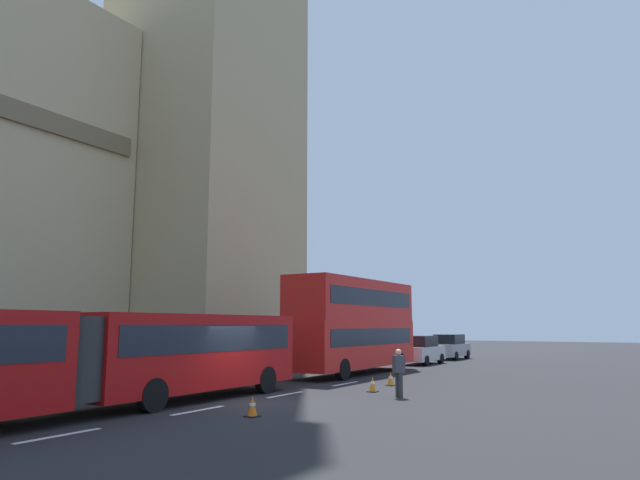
% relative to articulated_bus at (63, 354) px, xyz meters
% --- Properties ---
extents(ground_plane, '(160.00, 160.00, 0.00)m').
position_rel_articulated_bus_xyz_m(ground_plane, '(5.64, -1.99, -1.75)').
color(ground_plane, '#262628').
extents(lane_centre_marking, '(25.20, 0.16, 0.01)m').
position_rel_articulated_bus_xyz_m(lane_centre_marking, '(0.94, -1.99, -1.74)').
color(lane_centre_marking, silver).
rests_on(lane_centre_marking, ground_plane).
extents(articulated_bus, '(18.79, 2.54, 2.90)m').
position_rel_articulated_bus_xyz_m(articulated_bus, '(0.00, 0.00, 0.00)').
color(articulated_bus, '#B20F0F').
rests_on(articulated_bus, ground_plane).
extents(double_decker_bus, '(10.29, 2.54, 4.90)m').
position_rel_articulated_bus_xyz_m(double_decker_bus, '(17.06, 0.00, 0.96)').
color(double_decker_bus, red).
rests_on(double_decker_bus, ground_plane).
extents(sedan_lead, '(4.40, 1.86, 1.85)m').
position_rel_articulated_bus_xyz_m(sedan_lead, '(26.09, -0.21, -0.83)').
color(sedan_lead, '#B7B7BC').
rests_on(sedan_lead, ground_plane).
extents(sedan_trailing, '(4.40, 1.86, 1.85)m').
position_rel_articulated_bus_xyz_m(sedan_trailing, '(32.43, -0.07, -0.83)').
color(sedan_trailing, gray).
rests_on(sedan_trailing, ground_plane).
extents(traffic_cone_west, '(0.36, 0.36, 0.58)m').
position_rel_articulated_bus_xyz_m(traffic_cone_west, '(3.17, -4.10, -1.46)').
color(traffic_cone_west, black).
rests_on(traffic_cone_west, ground_plane).
extents(traffic_cone_middle, '(0.36, 0.36, 0.58)m').
position_rel_articulated_bus_xyz_m(traffic_cone_middle, '(10.28, -4.37, -1.46)').
color(traffic_cone_middle, black).
rests_on(traffic_cone_middle, ground_plane).
extents(traffic_cone_east, '(0.36, 0.36, 0.58)m').
position_rel_articulated_bus_xyz_m(traffic_cone_east, '(12.77, -4.00, -1.46)').
color(traffic_cone_east, black).
rests_on(traffic_cone_east, ground_plane).
extents(pedestrian_near_cones, '(0.47, 0.42, 1.69)m').
position_rel_articulated_bus_xyz_m(pedestrian_near_cones, '(9.27, -5.91, -0.83)').
color(pedestrian_near_cones, '#333333').
rests_on(pedestrian_near_cones, ground_plane).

